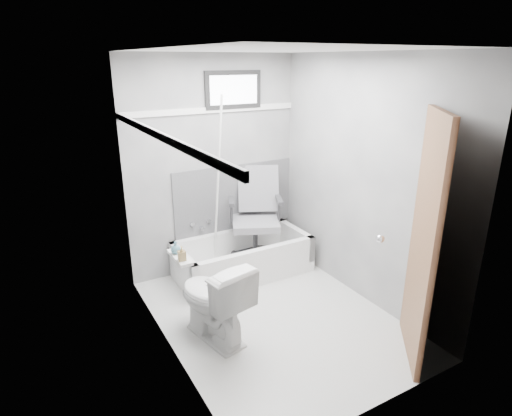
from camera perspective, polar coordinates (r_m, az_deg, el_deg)
floor at (r=4.22m, az=2.43°, el=-14.34°), size 2.60×2.60×0.00m
ceiling at (r=3.51m, az=3.01°, el=20.34°), size 2.60×2.60×0.00m
wall_back at (r=4.80m, az=-5.65°, el=5.51°), size 2.00×0.02×2.40m
wall_front at (r=2.76m, az=17.31°, el=-5.90°), size 2.00×0.02×2.40m
wall_left at (r=3.29m, az=-12.19°, el=-1.30°), size 0.02×2.60×2.40m
wall_right at (r=4.29m, az=14.08°, el=3.36°), size 0.02×2.60×2.40m
bathtub at (r=4.89m, az=-1.72°, el=-6.50°), size 1.50×0.70×0.42m
office_chair at (r=4.83m, az=-0.09°, el=-1.13°), size 0.81×0.81×1.06m
toilet at (r=3.78m, az=-5.74°, el=-12.09°), size 0.57×0.83×0.74m
door at (r=3.58m, az=27.68°, el=-4.91°), size 0.78×0.78×2.00m
window at (r=4.77m, az=-3.07°, el=15.47°), size 0.66×0.04×0.40m
backerboard at (r=5.00m, az=-2.84°, el=1.39°), size 1.50×0.02×0.78m
trim_back at (r=4.68m, az=-5.84°, el=12.87°), size 2.00×0.02×0.06m
trim_left at (r=3.14m, az=-12.76°, el=9.40°), size 0.02×2.60×0.06m
pole at (r=4.60m, az=-5.12°, el=2.99°), size 0.02×0.35×1.93m
shelf at (r=3.34m, az=-10.11°, el=-6.48°), size 0.10×0.32×0.02m
soap_bottle_a at (r=3.24m, az=-9.86°, el=-6.02°), size 0.05×0.05×0.12m
soap_bottle_b at (r=3.36m, az=-10.69°, el=-5.21°), size 0.11×0.11×0.10m
faucet at (r=4.89m, az=-7.39°, el=-2.27°), size 0.26×0.10×0.16m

